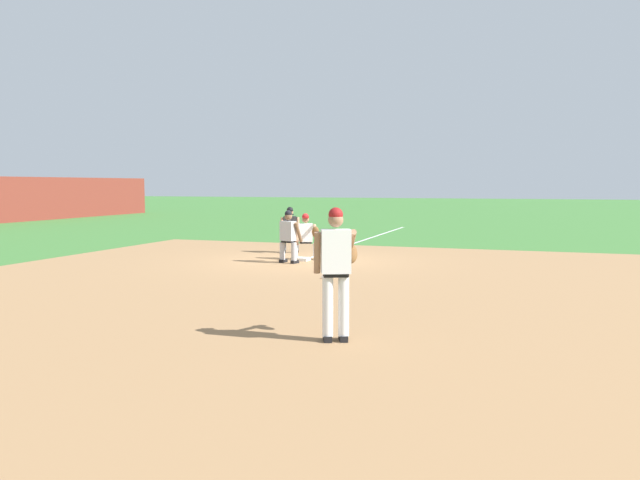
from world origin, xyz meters
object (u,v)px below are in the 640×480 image
Objects in this scene: pitcher at (337,266)px; baserunner at (288,234)px; baseball at (323,277)px; umpire at (290,228)px; first_baseman at (306,235)px; first_base_bag at (302,259)px.

baserunner is (7.76, 3.82, -0.27)m from pitcher.
umpire reaches higher than baseball.
first_baseman is 0.92× the size of umpire.
baserunner is at bearing 164.50° from first_base_bag.
baseball is 3.67m from first_baseman.
baserunner reaches higher than first_baseman.
baseball is (-3.03, -1.63, -0.01)m from first_base_bag.
baserunner is at bearing 26.19° from pitcher.
baseball is at bearing -143.04° from baserunner.
first_baseman is 1.93m from umpire.
first_base_bag is 0.99m from baserunner.
first_base_bag is at bearing 28.36° from baseball.
baserunner is (-0.62, 0.17, 0.75)m from first_base_bag.
first_baseman is 0.86m from baserunner.
pitcher reaches higher than first_base_bag.
first_base_bag is 0.20× the size of pitcher.
baseball is at bearing -153.84° from first_baseman.
baseball is at bearing -151.64° from first_base_bag.
umpire is (10.16, 4.72, -0.27)m from pitcher.
baseball is 0.05× the size of umpire.
pitcher is (-5.36, -2.01, 1.02)m from baseball.
umpire is at bearing 29.44° from baseball.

